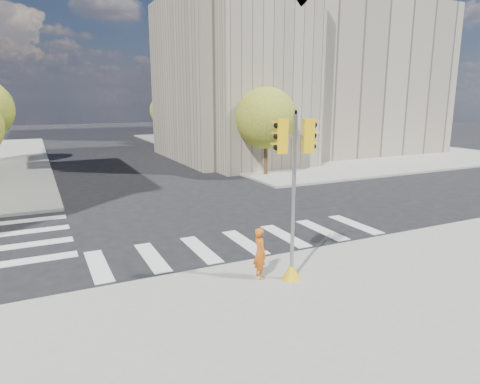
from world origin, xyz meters
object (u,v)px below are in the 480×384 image
(lamp_far, at_px, (187,106))
(photographer, at_px, (260,253))
(lamp_near, at_px, (247,109))
(traffic_signal, at_px, (293,210))

(lamp_far, xyz_separation_m, photographer, (-9.29, -33.42, -3.65))
(lamp_near, relative_size, lamp_far, 1.00)
(lamp_far, distance_m, traffic_signal, 35.04)
(lamp_far, bearing_deg, photographer, -105.53)
(lamp_near, distance_m, photographer, 21.83)
(lamp_far, xyz_separation_m, traffic_signal, (-8.49, -33.92, -2.31))
(traffic_signal, bearing_deg, lamp_far, 90.76)
(lamp_near, bearing_deg, photographer, -115.56)
(lamp_near, xyz_separation_m, photographer, (-9.29, -19.42, -3.65))
(lamp_near, distance_m, traffic_signal, 21.78)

